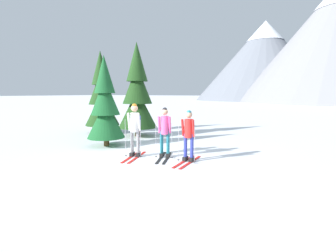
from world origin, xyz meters
The scene contains 8 objects.
ground_plane centered at (0.00, 0.00, 0.00)m, with size 400.00×400.00×0.00m, color white.
skier_in_white centered at (-0.76, -0.18, 1.05)m, with size 0.73×1.63×1.83m.
skier_in_pink centered at (0.18, 0.24, 0.96)m, with size 0.81×1.60×1.70m.
skier_in_red centered at (1.10, 0.14, 0.89)m, with size 0.61×1.65×1.65m.
pine_tree_near centered at (-2.83, 0.61, 1.68)m, with size 1.52×1.52×3.68m.
pine_tree_mid centered at (-5.45, 3.13, 2.03)m, with size 1.84×1.84×4.44m.
pine_tree_far centered at (-3.10, 3.18, 2.13)m, with size 1.93×1.93×4.66m.
mountain_ridge_distant centered at (3.15, 69.04, 13.56)m, with size 61.35×53.46×28.72m.
Camera 1 is at (4.28, -6.91, 2.18)m, focal length 26.37 mm.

